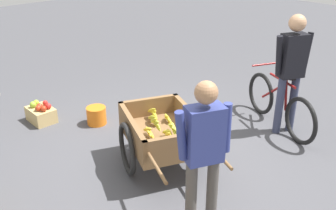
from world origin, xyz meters
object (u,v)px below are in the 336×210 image
plastic_bucket (96,115)px  mixed_fruit_crate (41,113)px  fruit_cart (162,134)px  cyclist_person (292,64)px  vendor_person (204,146)px  bicycle (279,105)px

plastic_bucket → mixed_fruit_crate: size_ratio=0.66×
plastic_bucket → fruit_cart: bearing=179.2°
fruit_cart → mixed_fruit_crate: size_ratio=4.12×
cyclist_person → mixed_fruit_crate: bearing=42.4°
fruit_cart → cyclist_person: cyclist_person is taller
fruit_cart → cyclist_person: bearing=-105.6°
vendor_person → plastic_bucket: (2.56, -0.46, -0.78)m
plastic_bucket → mixed_fruit_crate: 0.86m
mixed_fruit_crate → vendor_person: bearing=-177.9°
fruit_cart → vendor_person: (-1.05, 0.44, 0.48)m
fruit_cart → cyclist_person: 2.04m
cyclist_person → mixed_fruit_crate: size_ratio=3.85×
bicycle → cyclist_person: 0.69m
vendor_person → bicycle: size_ratio=0.99×
vendor_person → bicycle: (0.67, -2.39, -0.56)m
fruit_cart → plastic_bucket: fruit_cart is taller
vendor_person → bicycle: bearing=-74.4°
mixed_fruit_crate → cyclist_person: bearing=-137.6°
bicycle → plastic_bucket: (1.90, 1.92, -0.22)m
cyclist_person → mixed_fruit_crate: 3.73m
plastic_bucket → mixed_fruit_crate: mixed_fruit_crate is taller
bicycle → plastic_bucket: bearing=45.4°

